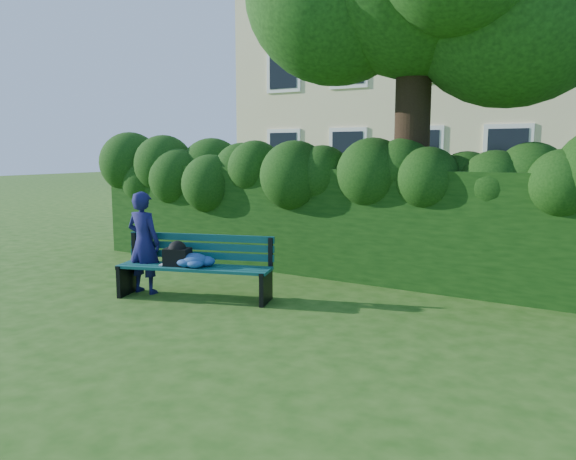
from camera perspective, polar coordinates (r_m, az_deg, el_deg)
The scene contains 5 objects.
ground at distance 7.83m, azimuth -2.34°, elevation -7.43°, with size 80.00×80.00×0.00m, color #245112.
apartment_building at distance 21.03m, azimuth 20.73°, elevation 18.32°, with size 16.00×8.08×12.00m.
hedge at distance 9.52m, azimuth 5.09°, elevation 0.86°, with size 10.00×1.00×1.80m.
park_bench at distance 8.11m, azimuth -9.66°, elevation -3.34°, with size 2.26×1.24×0.89m.
man_reading at distance 8.51m, azimuth -14.44°, elevation -1.24°, with size 0.55×0.36×1.51m, color #16174E.
Camera 1 is at (4.25, -6.24, 2.10)m, focal length 35.00 mm.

